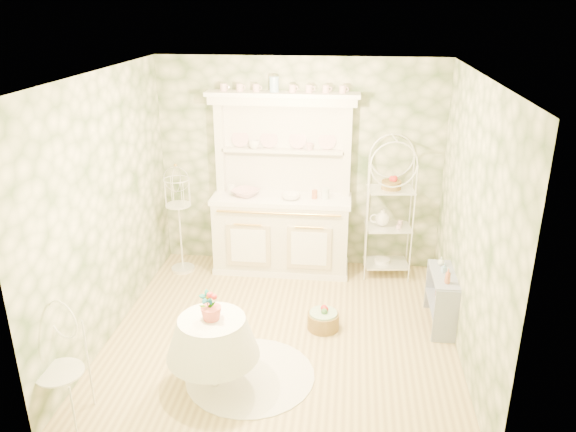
# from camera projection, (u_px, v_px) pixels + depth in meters

# --- Properties ---
(floor) EXTENTS (3.60, 3.60, 0.00)m
(floor) POSITION_uv_depth(u_px,v_px,m) (283.00, 333.00, 5.99)
(floor) COLOR #D2BC7D
(floor) RESTS_ON ground
(ceiling) EXTENTS (3.60, 3.60, 0.00)m
(ceiling) POSITION_uv_depth(u_px,v_px,m) (282.00, 75.00, 5.01)
(ceiling) COLOR white
(ceiling) RESTS_ON floor
(wall_left) EXTENTS (3.60, 3.60, 0.00)m
(wall_left) POSITION_uv_depth(u_px,v_px,m) (106.00, 208.00, 5.69)
(wall_left) COLOR beige
(wall_left) RESTS_ON floor
(wall_right) EXTENTS (3.60, 3.60, 0.00)m
(wall_right) POSITION_uv_depth(u_px,v_px,m) (471.00, 223.00, 5.31)
(wall_right) COLOR beige
(wall_right) RESTS_ON floor
(wall_back) EXTENTS (3.60, 3.60, 0.00)m
(wall_back) POSITION_uv_depth(u_px,v_px,m) (299.00, 165.00, 7.17)
(wall_back) COLOR beige
(wall_back) RESTS_ON floor
(wall_front) EXTENTS (3.60, 3.60, 0.00)m
(wall_front) POSITION_uv_depth(u_px,v_px,m) (250.00, 309.00, 3.83)
(wall_front) COLOR beige
(wall_front) RESTS_ON floor
(kitchen_dresser) EXTENTS (1.87, 0.61, 2.29)m
(kitchen_dresser) POSITION_uv_depth(u_px,v_px,m) (281.00, 186.00, 7.01)
(kitchen_dresser) COLOR white
(kitchen_dresser) RESTS_ON floor
(bakers_rack) EXTENTS (0.65, 0.50, 1.94)m
(bakers_rack) POSITION_uv_depth(u_px,v_px,m) (390.00, 203.00, 6.94)
(bakers_rack) COLOR white
(bakers_rack) RESTS_ON floor
(side_shelf) EXTENTS (0.33, 0.73, 0.61)m
(side_shelf) POSITION_uv_depth(u_px,v_px,m) (441.00, 300.00, 6.05)
(side_shelf) COLOR #8F98B0
(side_shelf) RESTS_ON floor
(round_table) EXTENTS (0.89, 0.89, 0.78)m
(round_table) POSITION_uv_depth(u_px,v_px,m) (213.00, 350.00, 5.03)
(round_table) COLOR white
(round_table) RESTS_ON floor
(cafe_chair) EXTENTS (0.54, 0.54, 0.91)m
(cafe_chair) POSITION_uv_depth(u_px,v_px,m) (59.00, 372.00, 4.63)
(cafe_chair) COLOR white
(cafe_chair) RESTS_ON floor
(birdcage_stand) EXTENTS (0.32, 0.32, 1.34)m
(birdcage_stand) POSITION_uv_depth(u_px,v_px,m) (180.00, 223.00, 7.15)
(birdcage_stand) COLOR white
(birdcage_stand) RESTS_ON floor
(floor_basket) EXTENTS (0.48, 0.48, 0.24)m
(floor_basket) POSITION_uv_depth(u_px,v_px,m) (323.00, 319.00, 6.03)
(floor_basket) COLOR olive
(floor_basket) RESTS_ON floor
(lace_rug) EXTENTS (1.24, 1.24, 0.01)m
(lace_rug) POSITION_uv_depth(u_px,v_px,m) (250.00, 375.00, 5.31)
(lace_rug) COLOR white
(lace_rug) RESTS_ON floor
(bowl_floral) EXTENTS (0.44, 0.44, 0.08)m
(bowl_floral) POSITION_uv_depth(u_px,v_px,m) (246.00, 195.00, 7.09)
(bowl_floral) COLOR white
(bowl_floral) RESTS_ON kitchen_dresser
(bowl_white) EXTENTS (0.27, 0.27, 0.07)m
(bowl_white) POSITION_uv_depth(u_px,v_px,m) (291.00, 199.00, 6.96)
(bowl_white) COLOR white
(bowl_white) RESTS_ON kitchen_dresser
(cup_left) EXTENTS (0.17, 0.17, 0.11)m
(cup_left) POSITION_uv_depth(u_px,v_px,m) (254.00, 146.00, 7.02)
(cup_left) COLOR white
(cup_left) RESTS_ON kitchen_dresser
(cup_right) EXTENTS (0.11, 0.11, 0.09)m
(cup_right) POSITION_uv_depth(u_px,v_px,m) (310.00, 148.00, 6.95)
(cup_right) COLOR white
(cup_right) RESTS_ON kitchen_dresser
(potted_geranium) EXTENTS (0.17, 0.15, 0.27)m
(potted_geranium) POSITION_uv_depth(u_px,v_px,m) (208.00, 305.00, 4.86)
(potted_geranium) COLOR #3F7238
(potted_geranium) RESTS_ON round_table
(bottle_amber) EXTENTS (0.06, 0.06, 0.16)m
(bottle_amber) POSITION_uv_depth(u_px,v_px,m) (448.00, 277.00, 5.72)
(bottle_amber) COLOR #B56542
(bottle_amber) RESTS_ON side_shelf
(bottle_blue) EXTENTS (0.06, 0.06, 0.10)m
(bottle_blue) POSITION_uv_depth(u_px,v_px,m) (444.00, 269.00, 5.96)
(bottle_blue) COLOR #8CB7DA
(bottle_blue) RESTS_ON side_shelf
(bottle_glass) EXTENTS (0.08, 0.08, 0.10)m
(bottle_glass) POSITION_uv_depth(u_px,v_px,m) (441.00, 263.00, 6.11)
(bottle_glass) COLOR silver
(bottle_glass) RESTS_ON side_shelf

